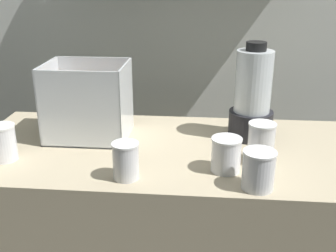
{
  "coord_description": "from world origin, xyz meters",
  "views": [
    {
      "loc": [
        0.12,
        -1.29,
        1.48
      ],
      "look_at": [
        0.0,
        0.0,
        0.98
      ],
      "focal_mm": 43.45,
      "sensor_mm": 36.0,
      "label": 1
    }
  ],
  "objects_px": {
    "juice_cup_beet_middle": "(126,163)",
    "juice_cup_carrot_far_right": "(258,172)",
    "carrot_display_bin": "(89,114)",
    "blender_pitcher": "(252,99)",
    "juice_cup_mango_rightmost": "(261,146)",
    "juice_cup_orange_left": "(3,145)",
    "juice_cup_mango_right": "(226,156)"
  },
  "relations": [
    {
      "from": "juice_cup_beet_middle",
      "to": "juice_cup_carrot_far_right",
      "type": "distance_m",
      "value": 0.38
    },
    {
      "from": "carrot_display_bin",
      "to": "blender_pitcher",
      "type": "height_order",
      "value": "blender_pitcher"
    },
    {
      "from": "juice_cup_mango_rightmost",
      "to": "juice_cup_carrot_far_right",
      "type": "bearing_deg",
      "value": -98.95
    },
    {
      "from": "juice_cup_orange_left",
      "to": "carrot_display_bin",
      "type": "bearing_deg",
      "value": 44.86
    },
    {
      "from": "blender_pitcher",
      "to": "juice_cup_carrot_far_right",
      "type": "xyz_separation_m",
      "value": [
        -0.01,
        -0.38,
        -0.1
      ]
    },
    {
      "from": "blender_pitcher",
      "to": "juice_cup_mango_rightmost",
      "type": "height_order",
      "value": "blender_pitcher"
    },
    {
      "from": "juice_cup_beet_middle",
      "to": "juice_cup_carrot_far_right",
      "type": "xyz_separation_m",
      "value": [
        0.38,
        -0.03,
        0.0
      ]
    },
    {
      "from": "carrot_display_bin",
      "to": "juice_cup_orange_left",
      "type": "height_order",
      "value": "carrot_display_bin"
    },
    {
      "from": "carrot_display_bin",
      "to": "juice_cup_mango_right",
      "type": "distance_m",
      "value": 0.55
    },
    {
      "from": "juice_cup_beet_middle",
      "to": "juice_cup_mango_right",
      "type": "bearing_deg",
      "value": 14.33
    },
    {
      "from": "carrot_display_bin",
      "to": "juice_cup_mango_rightmost",
      "type": "height_order",
      "value": "carrot_display_bin"
    },
    {
      "from": "juice_cup_mango_right",
      "to": "juice_cup_mango_rightmost",
      "type": "height_order",
      "value": "juice_cup_mango_rightmost"
    },
    {
      "from": "juice_cup_beet_middle",
      "to": "juice_cup_mango_rightmost",
      "type": "distance_m",
      "value": 0.43
    },
    {
      "from": "blender_pitcher",
      "to": "juice_cup_mango_rightmost",
      "type": "relative_size",
      "value": 2.6
    },
    {
      "from": "juice_cup_mango_right",
      "to": "juice_cup_mango_rightmost",
      "type": "distance_m",
      "value": 0.13
    },
    {
      "from": "blender_pitcher",
      "to": "juice_cup_mango_right",
      "type": "distance_m",
      "value": 0.32
    },
    {
      "from": "juice_cup_orange_left",
      "to": "juice_cup_beet_middle",
      "type": "xyz_separation_m",
      "value": [
        0.42,
        -0.09,
        -0.0
      ]
    },
    {
      "from": "blender_pitcher",
      "to": "juice_cup_mango_rightmost",
      "type": "distance_m",
      "value": 0.23
    },
    {
      "from": "juice_cup_mango_right",
      "to": "juice_cup_carrot_far_right",
      "type": "relative_size",
      "value": 0.95
    },
    {
      "from": "juice_cup_orange_left",
      "to": "juice_cup_mango_rightmost",
      "type": "bearing_deg",
      "value": 3.67
    },
    {
      "from": "blender_pitcher",
      "to": "carrot_display_bin",
      "type": "bearing_deg",
      "value": -175.45
    },
    {
      "from": "juice_cup_beet_middle",
      "to": "juice_cup_carrot_far_right",
      "type": "height_order",
      "value": "juice_cup_carrot_far_right"
    },
    {
      "from": "juice_cup_orange_left",
      "to": "juice_cup_beet_middle",
      "type": "height_order",
      "value": "juice_cup_orange_left"
    },
    {
      "from": "carrot_display_bin",
      "to": "juice_cup_carrot_far_right",
      "type": "xyz_separation_m",
      "value": [
        0.58,
        -0.34,
        -0.04
      ]
    },
    {
      "from": "juice_cup_carrot_far_right",
      "to": "juice_cup_beet_middle",
      "type": "bearing_deg",
      "value": 176.21
    },
    {
      "from": "juice_cup_orange_left",
      "to": "juice_cup_mango_right",
      "type": "bearing_deg",
      "value": -1.06
    },
    {
      "from": "juice_cup_mango_rightmost",
      "to": "juice_cup_beet_middle",
      "type": "bearing_deg",
      "value": -160.84
    },
    {
      "from": "carrot_display_bin",
      "to": "juice_cup_mango_right",
      "type": "bearing_deg",
      "value": -25.65
    },
    {
      "from": "carrot_display_bin",
      "to": "juice_cup_orange_left",
      "type": "relative_size",
      "value": 2.43
    },
    {
      "from": "carrot_display_bin",
      "to": "juice_cup_mango_rightmost",
      "type": "distance_m",
      "value": 0.63
    },
    {
      "from": "blender_pitcher",
      "to": "juice_cup_beet_middle",
      "type": "xyz_separation_m",
      "value": [
        -0.4,
        -0.36,
        -0.1
      ]
    },
    {
      "from": "juice_cup_mango_right",
      "to": "juice_cup_beet_middle",
      "type": "bearing_deg",
      "value": -165.67
    }
  ]
}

